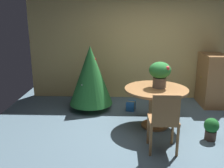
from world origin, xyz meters
The scene contains 9 objects.
ground_plane centered at (0.00, 0.00, 0.00)m, with size 6.60×6.60×0.00m, color slate.
back_wall_panel centered at (0.00, 2.20, 1.30)m, with size 6.00×0.10×2.60m, color tan.
round_dining_table centered at (-0.06, 0.41, 0.53)m, with size 1.17×1.17×0.76m.
flower_vase centered at (0.00, 0.46, 1.05)m, with size 0.40×0.40×0.48m.
wooden_chair_near centered at (-0.06, -0.53, 0.56)m, with size 0.44×0.42×0.97m.
holiday_tree centered at (-1.38, 1.28, 0.78)m, with size 0.96×0.96×1.43m.
gift_box_blue centered at (-0.48, 1.22, 0.10)m, with size 0.23×0.26×0.21m.
wooden_cabinet centered at (1.41, 1.68, 0.60)m, with size 0.52×0.81×1.21m.
potted_plant centered at (0.83, -0.10, 0.21)m, with size 0.25×0.25×0.39m.
Camera 1 is at (-0.71, -4.01, 2.05)m, focal length 39.81 mm.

